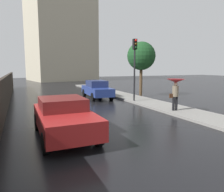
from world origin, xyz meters
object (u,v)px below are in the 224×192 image
object	(u,v)px
car_blue_mid_road	(97,89)
traffic_light	(135,58)
car_red_far_ahead	(64,117)
pedestrian_with_umbrella_near	(176,86)
street_tree_near	(141,56)

from	to	relation	value
car_blue_mid_road	traffic_light	xyz separation A→B (m)	(1.77, -3.31, 2.47)
car_red_far_ahead	traffic_light	world-z (taller)	traffic_light
pedestrian_with_umbrella_near	traffic_light	distance (m)	4.44
street_tree_near	car_blue_mid_road	bearing A→B (deg)	172.14
car_red_far_ahead	car_blue_mid_road	bearing A→B (deg)	-116.78
car_blue_mid_road	car_red_far_ahead	bearing A→B (deg)	-113.45
car_blue_mid_road	pedestrian_with_umbrella_near	bearing A→B (deg)	-71.16
car_red_far_ahead	pedestrian_with_umbrella_near	distance (m)	6.92
pedestrian_with_umbrella_near	traffic_light	world-z (taller)	traffic_light
car_blue_mid_road	car_red_far_ahead	xyz separation A→B (m)	(-4.54, -9.14, -0.02)
car_blue_mid_road	pedestrian_with_umbrella_near	distance (m)	7.75
car_blue_mid_road	traffic_light	size ratio (longest dim) A/B	1.03
car_red_far_ahead	traffic_light	xyz separation A→B (m)	(6.31, 5.83, 2.49)
car_blue_mid_road	pedestrian_with_umbrella_near	world-z (taller)	pedestrian_with_umbrella_near
car_blue_mid_road	traffic_light	world-z (taller)	traffic_light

